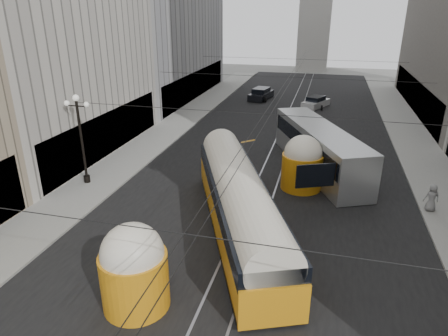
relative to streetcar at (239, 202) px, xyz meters
The scene contains 12 objects.
road 18.37m from the streetcar, 88.43° to the left, with size 20.00×85.00×0.02m, color black.
sidewalk_left 24.69m from the streetcar, 117.85° to the left, with size 4.00×72.00×0.15m, color gray.
sidewalk_right 25.17m from the streetcar, 60.13° to the left, with size 4.00×72.00×0.15m, color gray.
rail_left 18.37m from the streetcar, 90.78° to the left, with size 0.12×85.00×0.04m, color gray.
rail_right 18.41m from the streetcar, 86.08° to the left, with size 0.12×85.00×0.04m, color gray.
lamppost_left_mid 12.80m from the streetcar, 162.71° to the left, with size 1.86×0.44×6.37m.
catenary 17.72m from the streetcar, 87.95° to the left, with size 25.00×72.00×0.23m.
streetcar is the anchor object (origin of this frame).
city_bus 11.66m from the streetcar, 70.34° to the left, with size 8.03×13.79×3.38m.
sedan_white_far 32.57m from the streetcar, 85.01° to the left, with size 3.53×4.83×1.41m.
sedan_dark_far 35.69m from the streetcar, 97.63° to the left, with size 2.98×5.34×1.59m.
pedestrian_sidewalk_right 12.23m from the streetcar, 25.58° to the left, with size 0.86×0.53×1.76m, color slate.
Camera 1 is at (3.66, -5.11, 11.91)m, focal length 32.00 mm.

